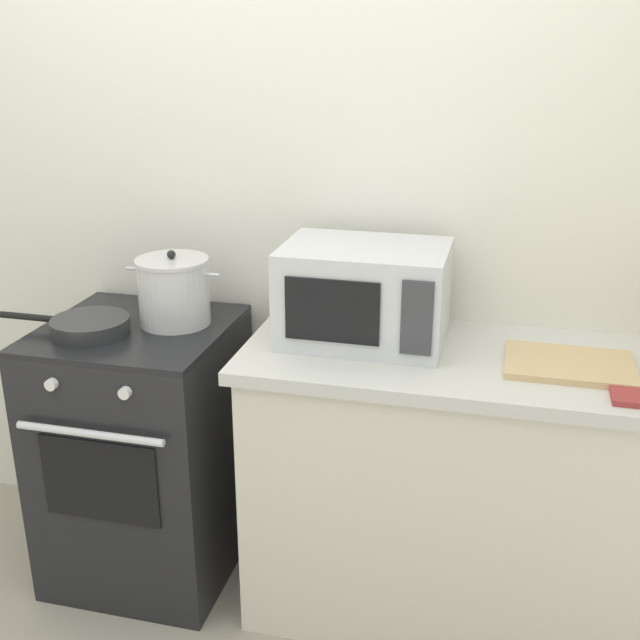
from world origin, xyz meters
TOP-DOWN VIEW (x-y plane):
  - back_wall at (0.30, 0.97)m, footprint 4.40×0.10m
  - lower_cabinet_right at (0.90, 0.62)m, footprint 1.64×0.56m
  - countertop_right at (0.90, 0.62)m, footprint 1.70×0.60m
  - stove at (-0.35, 0.60)m, footprint 0.60×0.64m
  - stock_pot at (-0.23, 0.67)m, footprint 0.32×0.24m
  - frying_pan at (-0.46, 0.51)m, footprint 0.45×0.25m
  - microwave at (0.40, 0.68)m, footprint 0.50×0.37m
  - cutting_board at (1.01, 0.60)m, footprint 0.36×0.26m

SIDE VIEW (x-z plane):
  - lower_cabinet_right at x=0.90m, z-range 0.00..0.88m
  - stove at x=-0.35m, z-range 0.00..0.92m
  - countertop_right at x=0.90m, z-range 0.88..0.92m
  - cutting_board at x=1.01m, z-range 0.92..0.94m
  - frying_pan at x=-0.46m, z-range 0.92..0.97m
  - stock_pot at x=-0.23m, z-range 0.91..1.16m
  - microwave at x=0.40m, z-range 0.92..1.22m
  - back_wall at x=0.30m, z-range 0.00..2.50m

